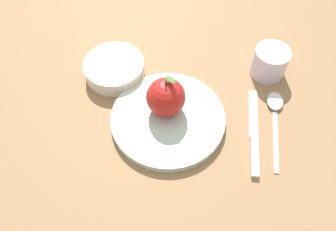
% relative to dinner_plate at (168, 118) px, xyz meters
% --- Properties ---
extents(ground_plane, '(2.40, 2.40, 0.00)m').
position_rel_dinner_plate_xyz_m(ground_plane, '(0.01, -0.02, -0.01)').
color(ground_plane, olive).
extents(dinner_plate, '(0.23, 0.23, 0.02)m').
position_rel_dinner_plate_xyz_m(dinner_plate, '(0.00, 0.00, 0.00)').
color(dinner_plate, '#B2C6B2').
rests_on(dinner_plate, ground_plane).
extents(apple, '(0.08, 0.08, 0.09)m').
position_rel_dinner_plate_xyz_m(apple, '(0.00, 0.02, 0.05)').
color(apple, '#B21E19').
rests_on(apple, dinner_plate).
extents(side_bowl, '(0.13, 0.13, 0.04)m').
position_rel_dinner_plate_xyz_m(side_bowl, '(-0.05, 0.16, 0.01)').
color(side_bowl, silver).
rests_on(side_bowl, ground_plane).
extents(cup, '(0.07, 0.07, 0.06)m').
position_rel_dinner_plate_xyz_m(cup, '(0.26, 0.02, 0.03)').
color(cup, silver).
rests_on(cup, ground_plane).
extents(knife, '(0.13, 0.18, 0.01)m').
position_rel_dinner_plate_xyz_m(knife, '(0.13, -0.11, -0.01)').
color(knife, silver).
rests_on(knife, ground_plane).
extents(spoon, '(0.13, 0.16, 0.01)m').
position_rel_dinner_plate_xyz_m(spoon, '(0.21, -0.08, -0.00)').
color(spoon, silver).
rests_on(spoon, ground_plane).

